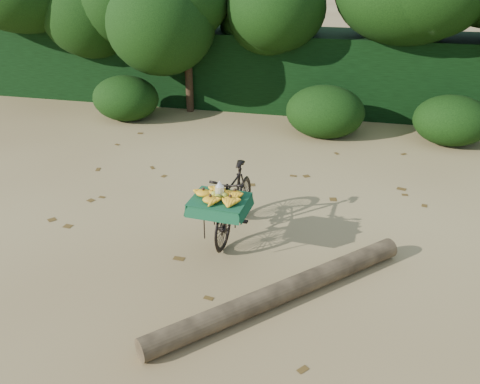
# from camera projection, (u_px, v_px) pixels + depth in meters

# --- Properties ---
(ground) EXTENTS (80.00, 80.00, 0.00)m
(ground) POSITION_uv_depth(u_px,v_px,m) (194.00, 224.00, 7.37)
(ground) COLOR tan
(ground) RESTS_ON ground
(vendor_bicycle) EXTENTS (0.73, 1.73, 0.98)m
(vendor_bicycle) POSITION_uv_depth(u_px,v_px,m) (234.00, 201.00, 6.93)
(vendor_bicycle) COLOR black
(vendor_bicycle) RESTS_ON ground
(fallen_log) EXTENTS (2.58, 2.65, 0.25)m
(fallen_log) POSITION_uv_depth(u_px,v_px,m) (283.00, 292.00, 5.73)
(fallen_log) COLOR brown
(fallen_log) RESTS_ON ground
(hedge_backdrop) EXTENTS (26.00, 1.80, 1.80)m
(hedge_backdrop) POSITION_uv_depth(u_px,v_px,m) (272.00, 68.00, 12.48)
(hedge_backdrop) COLOR black
(hedge_backdrop) RESTS_ON ground
(tree_row) EXTENTS (14.50, 2.00, 4.00)m
(tree_row) POSITION_uv_depth(u_px,v_px,m) (238.00, 26.00, 11.43)
(tree_row) COLOR black
(tree_row) RESTS_ON ground
(bush_clumps) EXTENTS (8.80, 1.70, 0.90)m
(bush_clumps) POSITION_uv_depth(u_px,v_px,m) (278.00, 111.00, 10.82)
(bush_clumps) COLOR black
(bush_clumps) RESTS_ON ground
(leaf_litter) EXTENTS (7.00, 7.30, 0.01)m
(leaf_litter) POSITION_uv_depth(u_px,v_px,m) (207.00, 203.00, 7.93)
(leaf_litter) COLOR #4E3814
(leaf_litter) RESTS_ON ground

